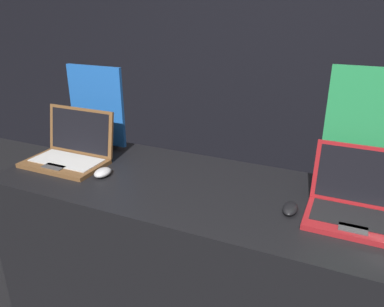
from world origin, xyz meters
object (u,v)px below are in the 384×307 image
laptop_front (71,150)px  mouse_front (103,172)px  mouse_back (290,208)px  promo_stand_back (366,138)px  laptop_back (356,203)px  promo_stand_front (97,110)px

laptop_front → mouse_front: laptop_front is taller
mouse_back → promo_stand_back: 0.41m
laptop_back → mouse_back: size_ratio=3.29×
promo_stand_front → mouse_back: (1.10, -0.28, -0.20)m
laptop_front → laptop_back: size_ratio=1.16×
laptop_front → laptop_back: laptop_front is taller
mouse_back → laptop_back: bearing=15.3°
laptop_front → promo_stand_back: promo_stand_back is taller
mouse_front → mouse_back: (0.85, 0.03, -0.00)m
promo_stand_back → mouse_front: bearing=-165.5°
mouse_front → promo_stand_back: 1.14m
mouse_back → promo_stand_back: (0.22, 0.25, 0.24)m
promo_stand_front → mouse_back: 1.15m
laptop_front → promo_stand_front: 0.28m
laptop_front → mouse_front: bearing=-17.3°
mouse_front → promo_stand_front: size_ratio=0.22×
laptop_front → promo_stand_back: 1.35m
laptop_front → laptop_back: bearing=0.7°
laptop_back → promo_stand_back: size_ratio=0.64×
laptop_back → mouse_back: 0.24m
laptop_front → mouse_front: 0.26m
promo_stand_back → laptop_front: bearing=-171.4°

